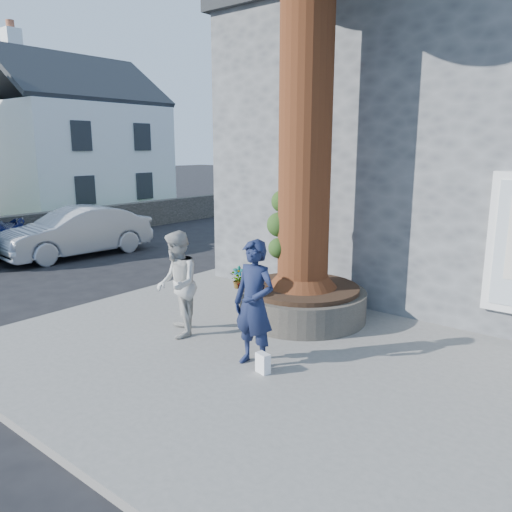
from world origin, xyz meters
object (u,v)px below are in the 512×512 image
Objects in this scene: car_silver at (77,232)px; woman at (177,284)px; man at (254,304)px; planter at (302,302)px.

woman is at bearing -15.18° from car_silver.
man is 0.42× the size of car_silver.
planter is at bearing 105.20° from man.
man is at bearing 37.96° from woman.
woman is 0.40× the size of car_silver.
woman is (-1.11, -1.98, 0.57)m from planter.
planter is at bearing 102.40° from woman.
car_silver reaches higher than planter.
man is 9.43m from car_silver.
man is at bearing -12.25° from car_silver.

